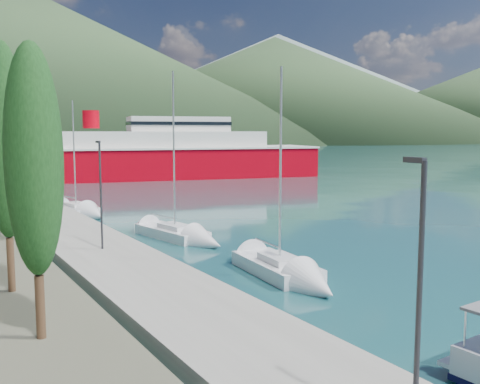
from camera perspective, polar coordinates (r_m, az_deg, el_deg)
ground at (r=136.45m, az=-23.94°, el=2.84°), size 1400.00×1400.00×0.00m
quay at (r=42.59m, az=-19.13°, el=-3.30°), size 5.00×88.00×0.80m
hills_far at (r=656.57m, az=-17.91°, el=12.32°), size 1480.00×900.00×180.00m
hills_near at (r=406.68m, az=-15.08°, el=12.18°), size 1010.00×520.00×115.00m
lamp_posts at (r=31.72m, az=-15.19°, el=0.30°), size 0.15×47.67×6.06m
sailboat_near at (r=26.51m, az=5.94°, el=-9.02°), size 3.19×8.20×11.49m
sailboat_mid at (r=36.05m, az=-5.45°, el=-4.87°), size 3.66×8.78×12.27m
sailboat_far at (r=48.59m, az=-16.25°, el=-2.13°), size 4.13×7.82×10.98m
ferry at (r=85.42m, az=-10.19°, el=3.71°), size 56.92×24.27×11.06m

